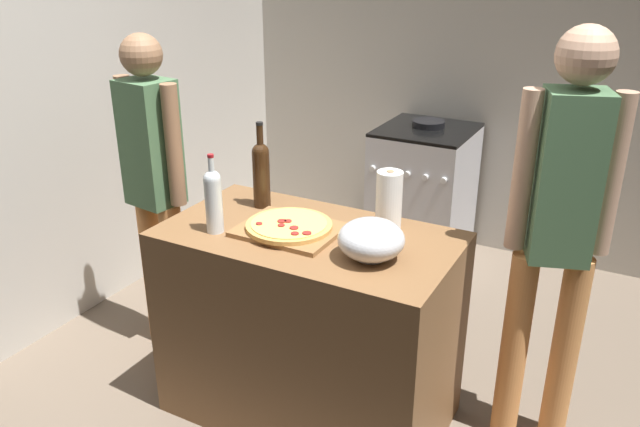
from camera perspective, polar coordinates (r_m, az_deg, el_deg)
name	(u,v)px	position (r m, az deg, el deg)	size (l,w,h in m)	color
ground_plane	(399,337)	(3.56, 7.11, -10.94)	(4.00, 3.28, 0.02)	#6B5B4C
kitchen_wall_rear	(490,57)	(4.35, 14.96, 13.38)	(4.00, 0.10, 2.60)	#BCB7AD
kitchen_wall_left	(131,68)	(3.98, -16.53, 12.40)	(0.10, 3.28, 2.60)	#BCB7AD
counter	(309,326)	(2.79, -0.99, -10.05)	(1.20, 0.66, 0.88)	brown
cutting_board	(289,230)	(2.59, -2.78, -1.47)	(0.40, 0.32, 0.02)	olive
pizza	(289,225)	(2.58, -2.79, -1.06)	(0.35, 0.35, 0.03)	tan
mixing_bowl	(371,240)	(2.35, 4.59, -2.34)	(0.25, 0.25, 0.15)	#B2B2B7
paper_towel_roll	(389,200)	(2.60, 6.18, 1.19)	(0.11, 0.11, 0.25)	white
wine_bottle_amber	(261,171)	(2.80, -5.28, 3.77)	(0.08, 0.08, 0.38)	#331E0F
wine_bottle_green	(213,198)	(2.58, -9.51, 1.35)	(0.07, 0.07, 0.33)	silver
stove	(423,194)	(4.26, 9.16, 1.77)	(0.57, 0.63, 0.93)	#B7B7BC
person_in_stripes	(154,177)	(3.18, -14.60, 3.14)	(0.40, 0.23, 1.61)	#D88C4C
person_in_red	(559,222)	(2.56, 20.62, -0.74)	(0.37, 0.26, 1.72)	#D88C4C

